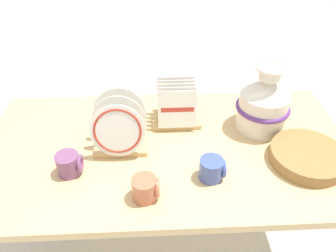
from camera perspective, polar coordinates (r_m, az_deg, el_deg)
The scene contains 9 objects.
ground_plane at distance 1.95m, azimuth -0.00°, elevation -19.20°, with size 14.00×14.00×0.00m, color beige.
display_table at distance 1.46m, azimuth -0.00°, elevation -5.61°, with size 1.59×0.84×0.70m.
ceramic_vase at distance 1.50m, azimuth 16.32°, elevation 3.94°, with size 0.24×0.24×0.32m.
dish_rack_round_plates at distance 1.36m, azimuth -8.46°, elevation -0.91°, with size 0.22×0.18×0.24m.
dish_rack_square_plates at distance 1.51m, azimuth 1.46°, elevation 2.97°, with size 0.22×0.17×0.19m.
wicker_charger_stack at distance 1.44m, azimuth 23.09°, elevation -4.89°, with size 0.30×0.30×0.05m.
mug_plum_glaze at distance 1.33m, azimuth -16.77°, elevation -6.36°, with size 0.10×0.09×0.09m.
mug_terracotta_glaze at distance 1.19m, azimuth -3.89°, elevation -10.81°, with size 0.10×0.09×0.09m.
mug_cobalt_glaze at distance 1.26m, azimuth 7.72°, elevation -7.42°, with size 0.10×0.09×0.09m.
Camera 1 is at (-0.05, -1.06, 1.64)m, focal length 35.00 mm.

